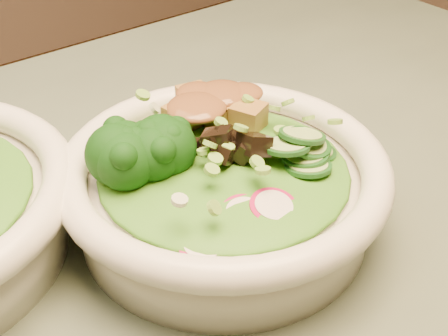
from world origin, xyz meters
TOP-DOWN VIEW (x-y plane):
  - salad_bowl at (0.07, 0.02)m, footprint 0.25×0.25m
  - lettuce_bed at (0.07, 0.02)m, footprint 0.19×0.19m
  - broccoli_florets at (0.02, 0.04)m, footprint 0.09×0.08m
  - radish_slices at (0.05, -0.04)m, footprint 0.11×0.06m
  - cucumber_slices at (0.13, -0.01)m, footprint 0.08×0.08m
  - mushroom_heap at (0.08, 0.03)m, footprint 0.08×0.08m
  - tofu_cubes at (0.10, 0.07)m, footprint 0.09×0.07m
  - peanut_sauce at (0.10, 0.07)m, footprint 0.06×0.05m
  - scallion_garnish at (0.07, 0.02)m, footprint 0.18×0.18m

SIDE VIEW (x-z plane):
  - salad_bowl at x=0.07m, z-range 0.75..0.82m
  - lettuce_bed at x=0.07m, z-range 0.79..0.82m
  - radish_slices at x=0.05m, z-range 0.80..0.82m
  - cucumber_slices at x=0.13m, z-range 0.80..0.83m
  - tofu_cubes at x=0.10m, z-range 0.80..0.83m
  - mushroom_heap at x=0.08m, z-range 0.80..0.84m
  - broccoli_florets at x=0.02m, z-range 0.80..0.84m
  - scallion_garnish at x=0.07m, z-range 0.82..0.84m
  - peanut_sauce at x=0.10m, z-range 0.82..0.84m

